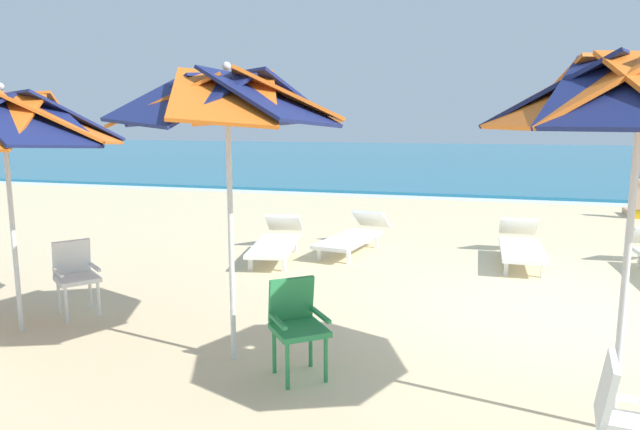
% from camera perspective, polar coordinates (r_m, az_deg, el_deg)
% --- Properties ---
extents(ground_plane, '(80.00, 80.00, 0.00)m').
position_cam_1_polar(ground_plane, '(7.20, 22.71, -9.58)').
color(ground_plane, beige).
extents(sea, '(80.00, 36.00, 0.10)m').
position_cam_1_polar(sea, '(35.15, 17.27, 5.48)').
color(sea, teal).
rests_on(sea, ground).
extents(surf_foam, '(80.00, 0.70, 0.01)m').
position_cam_1_polar(surf_foam, '(16.94, 18.74, 1.35)').
color(surf_foam, white).
rests_on(surf_foam, ground).
extents(plastic_chair_0, '(0.52, 0.49, 0.87)m').
position_cam_1_polar(plastic_chair_0, '(4.04, 28.37, -17.66)').
color(plastic_chair_0, white).
rests_on(plastic_chair_0, ground).
extents(beach_umbrella_1, '(2.16, 2.16, 2.76)m').
position_cam_1_polar(beach_umbrella_1, '(5.24, -9.20, 11.00)').
color(beach_umbrella_1, silver).
rests_on(beach_umbrella_1, ground).
extents(plastic_chair_1, '(0.63, 0.63, 0.87)m').
position_cam_1_polar(plastic_chair_1, '(5.16, -2.35, -10.52)').
color(plastic_chair_1, '#2D8C4C').
rests_on(plastic_chair_1, ground).
extents(beach_umbrella_2, '(2.40, 2.40, 2.63)m').
position_cam_1_polar(beach_umbrella_2, '(6.74, -29.00, 8.18)').
color(beach_umbrella_2, silver).
rests_on(beach_umbrella_2, ground).
extents(plastic_chair_2, '(0.63, 0.63, 0.87)m').
position_cam_1_polar(plastic_chair_2, '(7.28, -23.16, -5.31)').
color(plastic_chair_2, white).
rests_on(plastic_chair_2, ground).
extents(sun_lounger_1, '(0.65, 2.15, 0.62)m').
position_cam_1_polar(sun_lounger_1, '(9.67, 19.37, -2.86)').
color(sun_lounger_1, white).
rests_on(sun_lounger_1, ground).
extents(sun_lounger_2, '(0.99, 2.22, 0.62)m').
position_cam_1_polar(sun_lounger_2, '(9.91, 3.39, -2.04)').
color(sun_lounger_2, white).
rests_on(sun_lounger_2, ground).
extents(sun_lounger_3, '(1.00, 2.22, 0.62)m').
position_cam_1_polar(sun_lounger_3, '(9.47, -4.37, -2.60)').
color(sun_lounger_3, white).
rests_on(sun_lounger_3, ground).
extents(beachgoer_seated, '(0.30, 0.93, 0.92)m').
position_cam_1_polar(beachgoer_seated, '(15.23, 28.87, 0.89)').
color(beachgoer_seated, yellow).
rests_on(beachgoer_seated, ground).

